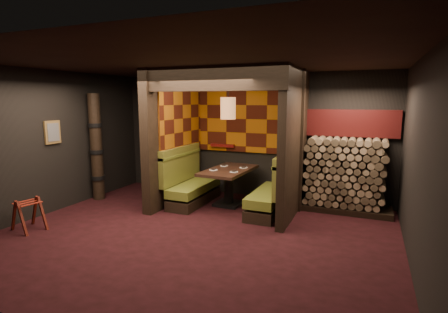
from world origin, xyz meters
TOP-DOWN VIEW (x-y plane):
  - floor at (0.00, 0.00)m, footprint 6.50×5.50m
  - ceiling at (0.00, 0.00)m, footprint 6.50×5.50m
  - wall_back at (0.00, 2.76)m, footprint 6.50×0.02m
  - wall_front at (0.00, -2.76)m, footprint 6.50×0.02m
  - wall_left at (-3.26, 0.00)m, footprint 0.02×5.50m
  - wall_right at (3.26, 0.00)m, footprint 0.02×5.50m
  - partition_left at (-1.35, 1.65)m, footprint 0.20×2.20m
  - partition_right at (1.30, 1.70)m, footprint 0.15×2.10m
  - header_beam at (-0.02, 0.70)m, footprint 2.85×0.18m
  - tapa_back_panel at (-0.02, 2.71)m, footprint 2.40×0.06m
  - tapa_side_panel at (-1.23, 1.82)m, footprint 0.04×1.85m
  - lacquer_shelf at (-0.60, 2.65)m, footprint 0.60×0.12m
  - booth_bench_left at (-0.96, 1.65)m, footprint 0.68×1.60m
  - booth_bench_right at (0.93, 1.65)m, footprint 0.68×1.60m
  - dining_table at (-0.10, 1.81)m, footprint 0.89×1.55m
  - place_settings at (-0.10, 1.81)m, footprint 0.68×0.72m
  - pendant_lamp at (-0.10, 1.76)m, footprint 0.32×0.32m
  - framed_picture at (-3.22, 0.10)m, footprint 0.05×0.36m
  - luggage_rack at (-2.78, -0.91)m, footprint 0.63×0.50m
  - totem_column at (-3.05, 1.10)m, footprint 0.31×0.31m
  - firewood_stack at (2.29, 2.35)m, footprint 1.73×0.70m
  - mosaic_header at (2.29, 2.68)m, footprint 1.83×0.10m
  - bay_front_post at (1.39, 1.96)m, footprint 0.08×0.08m

SIDE VIEW (x-z plane):
  - floor at x=0.00m, z-range -0.02..0.00m
  - luggage_rack at x=-2.78m, z-range 0.00..0.60m
  - booth_bench_left at x=-0.96m, z-range -0.17..0.97m
  - booth_bench_right at x=0.93m, z-range -0.17..0.97m
  - dining_table at x=-0.10m, z-range 0.16..0.96m
  - firewood_stack at x=2.29m, z-range 0.00..1.50m
  - place_settings at x=-0.10m, z-range 0.79..0.82m
  - lacquer_shelf at x=-0.60m, z-range 1.15..1.21m
  - totem_column at x=-3.05m, z-range -0.01..2.39m
  - wall_back at x=0.00m, z-range 0.00..2.85m
  - wall_front at x=0.00m, z-range 0.00..2.85m
  - wall_left at x=-3.26m, z-range 0.00..2.85m
  - wall_right at x=3.26m, z-range 0.00..2.85m
  - partition_left at x=-1.35m, z-range 0.00..2.85m
  - partition_right at x=1.30m, z-range 0.00..2.85m
  - bay_front_post at x=1.39m, z-range 0.00..2.85m
  - framed_picture at x=-3.22m, z-range 1.39..1.85m
  - mosaic_header at x=2.29m, z-range 1.50..2.06m
  - tapa_back_panel at x=-0.02m, z-range 1.04..2.60m
  - tapa_side_panel at x=-1.23m, z-range 1.12..2.58m
  - pendant_lamp at x=-0.10m, z-range 1.59..2.58m
  - header_beam at x=-0.02m, z-range 2.41..2.85m
  - ceiling at x=0.00m, z-range 2.85..2.87m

